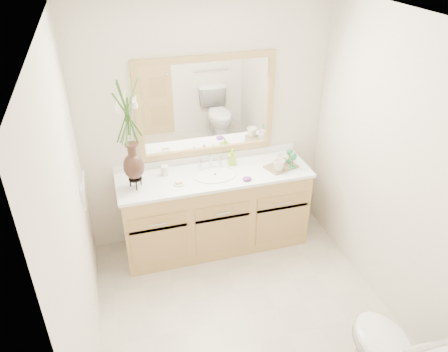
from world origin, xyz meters
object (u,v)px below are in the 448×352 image
object	(u,v)px
tumbler	(165,170)
flower_vase	(129,125)
soap_bottle	(232,157)
tray	(281,166)

from	to	relation	value
tumbler	flower_vase	bearing A→B (deg)	-152.27
soap_bottle	tray	world-z (taller)	soap_bottle
soap_bottle	tray	distance (m)	0.48
tumbler	soap_bottle	xyz separation A→B (m)	(0.67, 0.02, 0.03)
flower_vase	soap_bottle	world-z (taller)	flower_vase
flower_vase	soap_bottle	bearing A→B (deg)	10.05
tray	tumbler	bearing A→B (deg)	152.26
soap_bottle	flower_vase	bearing A→B (deg)	-159.77
flower_vase	tumbler	world-z (taller)	flower_vase
tumbler	tray	distance (m)	1.12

